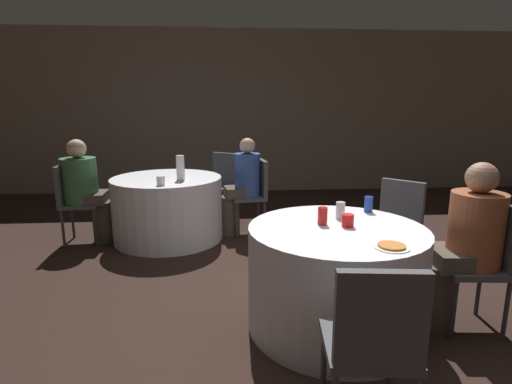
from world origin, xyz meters
The scene contains 20 objects.
ground_plane centered at (0.00, 0.00, 0.00)m, with size 16.00×16.00×0.00m, color black.
wall_back centered at (0.00, 4.57, 1.40)m, with size 16.00×0.06×2.80m.
table_near centered at (0.17, -0.04, 0.36)m, with size 1.21×1.21×0.73m.
table_far centered at (-1.26, 1.96, 0.36)m, with size 1.25×1.25×0.73m.
chair_near_east centered at (1.18, -0.14, 0.54)m, with size 0.44×0.44×0.89m.
chair_near_northeast centered at (0.89, 0.66, 0.54)m, with size 0.57×0.57×0.89m.
chair_near_south centered at (0.05, -1.05, 0.54)m, with size 0.44×0.45×0.89m.
chair_far_northeast centered at (-0.65, 2.80, 0.54)m, with size 0.56×0.56×0.89m.
chair_far_east centered at (-0.24, 2.12, 0.54)m, with size 0.46×0.46×0.89m.
chair_far_west centered at (-2.29, 1.90, 0.54)m, with size 0.43×0.42×0.89m.
person_floral_shirt centered at (1.02, -0.12, 0.60)m, with size 0.51×0.36×1.17m.
person_green_jacket centered at (-2.14, 1.90, 0.61)m, with size 0.53×0.38×1.17m.
person_blue_shirt centered at (-0.40, 2.09, 0.57)m, with size 0.49×0.34×1.15m.
pizza_plate_near centered at (0.37, -0.45, 0.73)m, with size 0.21×0.21×0.02m.
soda_can_silver centered at (0.24, 0.17, 0.79)m, with size 0.07×0.07×0.12m.
soda_can_red centered at (0.08, 0.03, 0.79)m, with size 0.07×0.07×0.12m.
soda_can_blue centered at (0.51, 0.33, 0.79)m, with size 0.07×0.07×0.12m.
cup_near centered at (0.24, -0.03, 0.77)m, with size 0.08×0.08×0.09m.
bottle_far centered at (-1.08, 1.80, 0.86)m, with size 0.09×0.09×0.27m.
cup_far centered at (-1.25, 1.51, 0.77)m, with size 0.08×0.08×0.10m.
Camera 1 is at (-0.57, -2.57, 1.54)m, focal length 28.00 mm.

